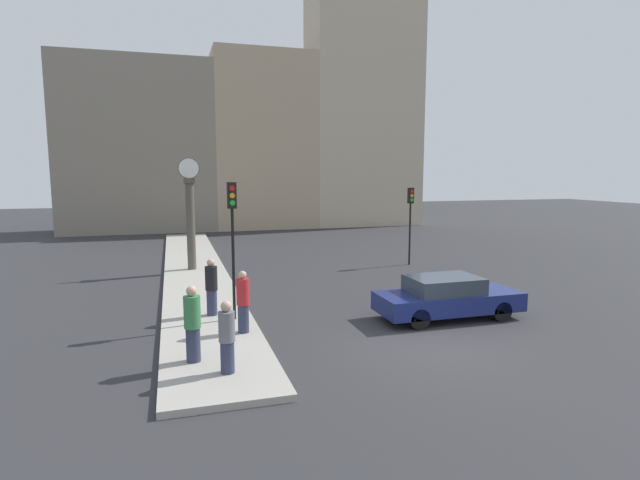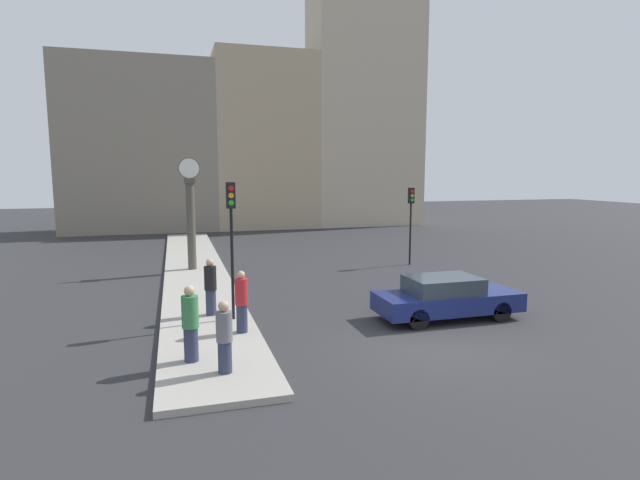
# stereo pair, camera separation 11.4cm
# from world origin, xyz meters

# --- Properties ---
(ground_plane) EXTENTS (120.00, 120.00, 0.00)m
(ground_plane) POSITION_xyz_m (0.00, 0.00, 0.00)
(ground_plane) COLOR #2D2D30
(sidewalk_corner) EXTENTS (2.66, 27.33, 0.16)m
(sidewalk_corner) POSITION_xyz_m (-5.46, 11.66, 0.08)
(sidewalk_corner) COLOR #A39E93
(sidewalk_corner) RESTS_ON ground_plane
(building_row) EXTENTS (28.70, 5.00, 19.49)m
(building_row) POSITION_xyz_m (1.36, 30.01, 7.94)
(building_row) COLOR gray
(building_row) RESTS_ON ground_plane
(sedan_car) EXTENTS (4.47, 1.71, 1.33)m
(sedan_car) POSITION_xyz_m (1.70, 2.22, 0.67)
(sedan_car) COLOR navy
(sedan_car) RESTS_ON ground_plane
(traffic_light_near) EXTENTS (0.26, 0.24, 4.07)m
(traffic_light_near) POSITION_xyz_m (-4.69, 3.49, 3.06)
(traffic_light_near) COLOR black
(traffic_light_near) RESTS_ON sidewalk_corner
(traffic_light_far) EXTENTS (0.26, 0.24, 3.78)m
(traffic_light_far) POSITION_xyz_m (4.77, 10.88, 2.71)
(traffic_light_far) COLOR black
(traffic_light_far) RESTS_ON ground_plane
(street_clock) EXTENTS (0.93, 0.49, 5.00)m
(street_clock) POSITION_xyz_m (-5.58, 11.90, 2.55)
(street_clock) COLOR #4C473D
(street_clock) RESTS_ON sidewalk_corner
(pedestrian_black_jacket) EXTENTS (0.37, 0.37, 1.75)m
(pedestrian_black_jacket) POSITION_xyz_m (-5.30, 4.13, 1.03)
(pedestrian_black_jacket) COLOR #2D334C
(pedestrian_black_jacket) RESTS_ON sidewalk_corner
(pedestrian_red_top) EXTENTS (0.35, 0.35, 1.71)m
(pedestrian_red_top) POSITION_xyz_m (-4.61, 2.18, 1.01)
(pedestrian_red_top) COLOR #2D334C
(pedestrian_red_top) RESTS_ON sidewalk_corner
(pedestrian_green_hoodie) EXTENTS (0.38, 0.38, 1.79)m
(pedestrian_green_hoodie) POSITION_xyz_m (-6.02, 0.39, 1.05)
(pedestrian_green_hoodie) COLOR #2D334C
(pedestrian_green_hoodie) RESTS_ON sidewalk_corner
(pedestrian_grey_jacket) EXTENTS (0.36, 0.36, 1.61)m
(pedestrian_grey_jacket) POSITION_xyz_m (-5.33, -0.51, 0.96)
(pedestrian_grey_jacket) COLOR #2D334C
(pedestrian_grey_jacket) RESTS_ON sidewalk_corner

